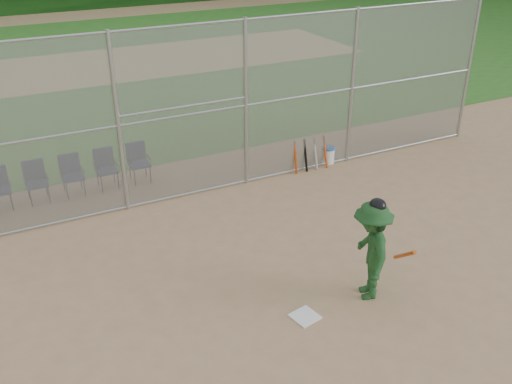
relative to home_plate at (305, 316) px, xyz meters
name	(u,v)px	position (x,y,z in m)	size (l,w,h in m)	color
ground	(322,308)	(0.38, 0.07, -0.01)	(100.00, 100.00, 0.00)	#A7815D
grass_strip	(91,67)	(0.38, 18.07, 0.00)	(100.00, 100.00, 0.00)	#265C1B
dirt_patch_far	(91,67)	(0.38, 18.07, 0.00)	(24.00, 24.00, 0.00)	tan
backstop_fence	(206,109)	(0.38, 5.07, 2.06)	(16.09, 0.09, 4.00)	gray
home_plate	(305,316)	(0.00, 0.00, 0.00)	(0.42, 0.42, 0.02)	silver
batter_at_plate	(371,250)	(1.29, 0.04, 0.92)	(1.11, 1.43, 1.92)	#1C461F
water_cooler	(328,155)	(3.85, 5.18, 0.22)	(0.35, 0.35, 0.45)	white
spare_bats	(311,154)	(3.21, 5.04, 0.41)	(0.96, 0.31, 0.85)	#D84C14
chair_2	(37,183)	(-3.35, 6.35, 0.47)	(0.54, 0.52, 0.96)	#101E3D
chair_3	(73,176)	(-2.54, 6.35, 0.47)	(0.54, 0.52, 0.96)	#101E3D
chair_4	(107,169)	(-1.74, 6.35, 0.47)	(0.54, 0.52, 0.96)	#101E3D
chair_5	(139,163)	(-0.93, 6.35, 0.47)	(0.54, 0.52, 0.96)	#101E3D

